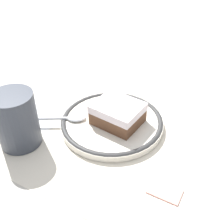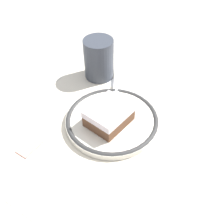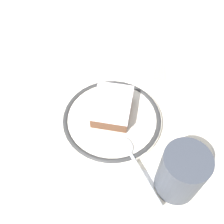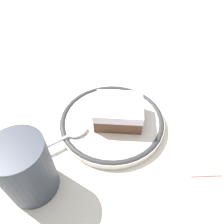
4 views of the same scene
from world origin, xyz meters
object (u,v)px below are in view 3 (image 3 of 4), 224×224
object	(u,v)px
plate	(112,119)
sugar_packet	(160,72)
cake_slice	(112,107)
cup	(180,174)
spoon	(132,156)
napkin	(115,196)

from	to	relation	value
plate	sugar_packet	world-z (taller)	plate
cake_slice	cup	distance (m)	0.18
plate	spoon	bearing A→B (deg)	27.44
cup	plate	bearing A→B (deg)	-135.49
plate	cake_slice	bearing A→B (deg)	-178.03
spoon	cup	bearing A→B (deg)	63.19
cake_slice	napkin	bearing A→B (deg)	6.36
plate	cup	distance (m)	0.18
plate	cake_slice	world-z (taller)	cake_slice
cup	spoon	bearing A→B (deg)	-116.81
plate	cup	xyz separation A→B (m)	(0.12, 0.12, 0.04)
cup	napkin	world-z (taller)	cup
cake_slice	sugar_packet	world-z (taller)	cake_slice
plate	cup	size ratio (longest dim) A/B	1.96
napkin	sugar_packet	xyz separation A→B (m)	(-0.30, 0.08, 0.00)
napkin	sugar_packet	distance (m)	0.31
plate	spoon	distance (m)	0.09
sugar_packet	spoon	bearing A→B (deg)	-14.05
sugar_packet	plate	bearing A→B (deg)	-34.62
cake_slice	napkin	xyz separation A→B (m)	(0.16, 0.02, -0.03)
cake_slice	spoon	distance (m)	0.11
plate	napkin	size ratio (longest dim) A/B	1.59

